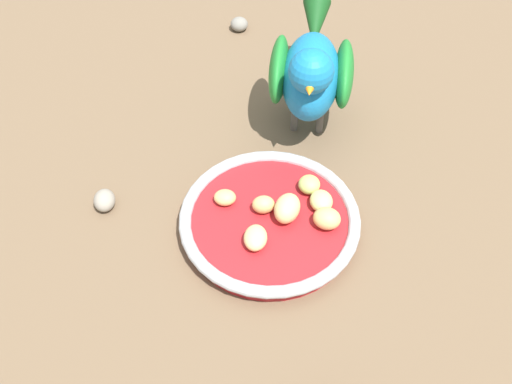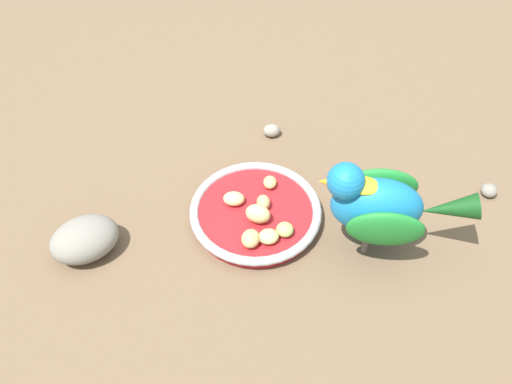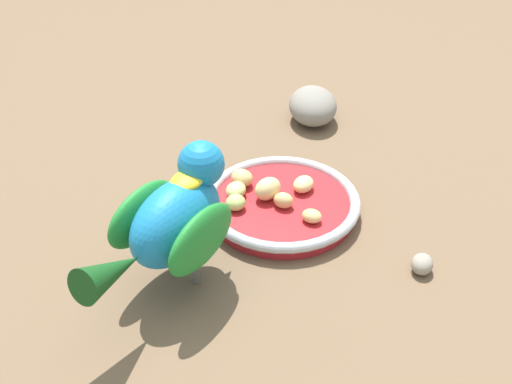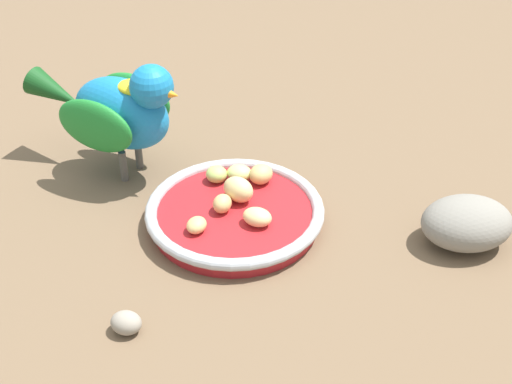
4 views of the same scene
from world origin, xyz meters
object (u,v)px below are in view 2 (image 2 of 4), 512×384
(apple_piece_6, at_px, (285,230))
(apple_piece_4, at_px, (270,182))
(feeding_bowl, at_px, (256,212))
(pebble_1, at_px, (272,131))
(parrot, at_px, (380,204))
(rock_large, at_px, (85,239))
(apple_piece_5, at_px, (251,239))
(pebble_0, at_px, (489,190))
(apple_piece_1, at_px, (263,202))
(apple_piece_3, at_px, (269,237))
(apple_piece_0, at_px, (234,199))
(apple_piece_2, at_px, (258,214))

(apple_piece_6, bearing_deg, apple_piece_4, -177.77)
(feeding_bowl, xyz_separation_m, pebble_1, (-0.18, 0.06, -0.00))
(parrot, xyz_separation_m, rock_large, (-0.05, -0.40, -0.06))
(apple_piece_4, bearing_deg, apple_piece_5, -24.37)
(feeding_bowl, xyz_separation_m, pebble_0, (0.01, 0.36, -0.00))
(feeding_bowl, xyz_separation_m, apple_piece_1, (-0.00, 0.01, 0.01))
(pebble_1, bearing_deg, apple_piece_3, -11.85)
(apple_piece_1, height_order, apple_piece_6, same)
(apple_piece_0, relative_size, apple_piece_3, 1.11)
(apple_piece_4, height_order, pebble_0, apple_piece_4)
(apple_piece_1, height_order, rock_large, rock_large)
(apple_piece_5, bearing_deg, apple_piece_1, 155.18)
(feeding_bowl, relative_size, pebble_0, 7.80)
(apple_piece_6, bearing_deg, parrot, 79.23)
(feeding_bowl, distance_m, apple_piece_3, 0.06)
(apple_piece_1, relative_size, parrot, 0.11)
(apple_piece_1, xyz_separation_m, apple_piece_6, (0.05, 0.02, -0.00))
(apple_piece_4, height_order, parrot, parrot)
(pebble_1, bearing_deg, pebble_0, 58.07)
(rock_large, relative_size, pebble_1, 3.32)
(apple_piece_2, distance_m, apple_piece_5, 0.04)
(apple_piece_3, relative_size, apple_piece_6, 1.16)
(apple_piece_6, bearing_deg, pebble_1, 173.84)
(apple_piece_3, bearing_deg, parrot, 84.18)
(apple_piece_4, relative_size, apple_piece_5, 0.82)
(apple_piece_2, relative_size, parrot, 0.17)
(parrot, height_order, pebble_1, parrot)
(feeding_bowl, bearing_deg, parrot, 64.93)
(apple_piece_3, bearing_deg, apple_piece_1, 176.52)
(pebble_0, bearing_deg, apple_piece_3, -82.97)
(apple_piece_2, relative_size, pebble_1, 1.26)
(apple_piece_1, xyz_separation_m, pebble_1, (-0.17, 0.05, -0.02))
(apple_piece_1, bearing_deg, apple_piece_4, 156.37)
(apple_piece_3, distance_m, pebble_1, 0.24)
(feeding_bowl, relative_size, rock_large, 2.03)
(apple_piece_1, xyz_separation_m, apple_piece_4, (-0.04, 0.02, -0.00))
(apple_piece_4, xyz_separation_m, apple_piece_6, (0.09, 0.00, 0.00))
(feeding_bowl, xyz_separation_m, apple_piece_2, (0.02, 0.00, 0.02))
(apple_piece_3, height_order, apple_piece_6, same)
(apple_piece_6, distance_m, pebble_0, 0.33)
(apple_piece_3, distance_m, apple_piece_5, 0.03)
(apple_piece_3, height_order, apple_piece_5, apple_piece_5)
(apple_piece_2, xyz_separation_m, apple_piece_5, (0.04, -0.02, -0.00))
(apple_piece_0, bearing_deg, apple_piece_3, 26.14)
(parrot, distance_m, rock_large, 0.40)
(apple_piece_0, bearing_deg, apple_piece_2, 37.73)
(apple_piece_5, bearing_deg, apple_piece_3, 91.15)
(parrot, relative_size, rock_large, 2.23)
(apple_piece_0, xyz_separation_m, parrot, (0.09, 0.18, 0.06))
(apple_piece_4, bearing_deg, pebble_0, 80.12)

